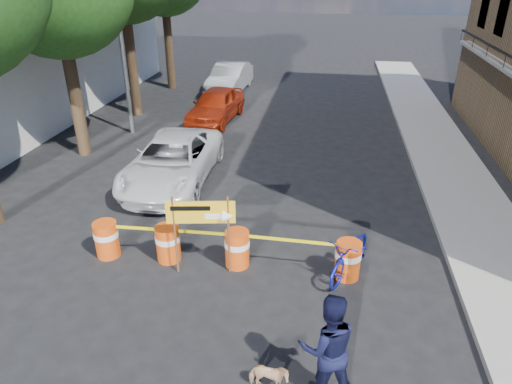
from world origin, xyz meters
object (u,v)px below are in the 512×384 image
(sedan_silver, at_px, (230,78))
(bicycle, at_px, (352,236))
(sedan_red, at_px, (216,105))
(barrel_mid_left, at_px, (168,243))
(pedestrian, at_px, (328,347))
(detour_sign, at_px, (210,218))
(barrel_far_left, at_px, (107,238))
(dog, at_px, (269,378))
(suv_white, at_px, (173,161))
(barrel_mid_right, at_px, (237,248))
(barrel_far_right, at_px, (348,259))

(sedan_silver, bearing_deg, bicycle, -65.17)
(sedan_red, xyz_separation_m, sedan_silver, (-0.46, 5.06, 0.04))
(bicycle, bearing_deg, barrel_mid_left, -153.99)
(bicycle, height_order, sedan_red, bicycle)
(pedestrian, bearing_deg, detour_sign, -59.58)
(barrel_far_left, distance_m, sedan_red, 10.63)
(dog, xyz_separation_m, sedan_silver, (-4.72, 18.94, 0.46))
(detour_sign, relative_size, suv_white, 0.37)
(barrel_mid_right, relative_size, sedan_silver, 0.20)
(bicycle, relative_size, dog, 2.91)
(detour_sign, distance_m, suv_white, 5.16)
(barrel_mid_left, distance_m, barrel_mid_right, 1.65)
(barrel_far_right, bearing_deg, pedestrian, -97.42)
(barrel_far_left, relative_size, detour_sign, 0.47)
(pedestrian, relative_size, sedan_red, 0.46)
(detour_sign, height_order, sedan_silver, detour_sign)
(barrel_far_right, distance_m, sedan_red, 11.95)
(suv_white, relative_size, sedan_silver, 1.13)
(barrel_far_left, height_order, barrel_mid_right, same)
(barrel_mid_left, distance_m, detour_sign, 1.51)
(suv_white, bearing_deg, sedan_red, 90.34)
(barrel_far_left, bearing_deg, barrel_far_right, 0.62)
(dog, relative_size, sedan_red, 0.16)
(barrel_far_left, xyz_separation_m, sedan_red, (0.09, 10.62, 0.24))
(dog, bearing_deg, barrel_far_left, 53.60)
(suv_white, xyz_separation_m, sedan_silver, (-0.60, 11.42, 0.03))
(dog, xyz_separation_m, suv_white, (-4.12, 7.53, 0.43))
(pedestrian, relative_size, bicycle, 0.98)
(barrel_far_right, height_order, dog, barrel_far_right)
(suv_white, bearing_deg, barrel_far_left, -94.02)
(pedestrian, distance_m, sedan_silver, 19.63)
(barrel_far_left, xyz_separation_m, suv_white, (0.23, 4.27, 0.25))
(barrel_mid_left, bearing_deg, barrel_mid_right, 1.53)
(bicycle, bearing_deg, dog, -87.51)
(detour_sign, bearing_deg, suv_white, 108.30)
(barrel_mid_left, height_order, barrel_mid_right, same)
(pedestrian, height_order, suv_white, pedestrian)
(sedan_silver, bearing_deg, dog, -72.67)
(detour_sign, bearing_deg, bicycle, -1.78)
(barrel_mid_left, relative_size, barrel_mid_right, 1.00)
(barrel_far_left, relative_size, dog, 1.32)
(pedestrian, bearing_deg, dog, -2.75)
(barrel_far_left, relative_size, suv_white, 0.17)
(suv_white, relative_size, sedan_red, 1.23)
(pedestrian, bearing_deg, barrel_far_right, -109.21)
(barrel_mid_right, xyz_separation_m, sedan_red, (-3.07, 10.51, 0.24))
(bicycle, xyz_separation_m, dog, (-1.37, -3.46, -0.70))
(barrel_far_left, distance_m, barrel_far_right, 5.67)
(barrel_far_right, distance_m, pedestrian, 3.24)
(barrel_far_left, height_order, pedestrian, pedestrian)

